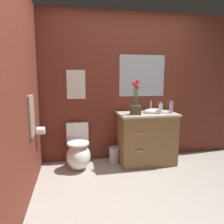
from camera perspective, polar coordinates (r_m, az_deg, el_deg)
The scene contains 13 objects.
ground_plane at distance 2.71m, azimuth 11.32°, elevation -22.78°, with size 9.47×9.47×0.00m, color #B2ADA3.
wall_back at distance 3.70m, azimuth 6.52°, elevation 6.65°, with size 4.42×0.05×2.50m, color maroon.
wall_left at distance 2.59m, azimuth -23.06°, elevation 4.62°, with size 0.05×3.92×2.50m, color maroon.
toilet at distance 3.45m, azimuth -9.13°, elevation -10.80°, with size 0.38×0.59×0.69m.
vanity_cabinet at distance 3.57m, azimuth 9.37°, elevation -6.81°, with size 0.94×0.56×1.03m.
flower_vase at distance 3.27m, azimuth 6.46°, elevation 2.94°, with size 0.14×0.14×0.54m.
soap_bottle at distance 3.51m, azimuth 15.77°, elevation 1.16°, with size 0.06×0.06×0.20m.
lotion_bottle at distance 3.43m, azimuth 13.03°, elevation 0.92°, with size 0.06×0.06×0.18m.
trash_bin at distance 3.61m, azimuth 0.70°, elevation -11.51°, with size 0.18×0.18×0.27m.
wall_poster at distance 3.50m, azimuth -9.75°, elevation 7.36°, with size 0.30×0.01×0.47m, color silver.
wall_mirror at distance 3.70m, azimuth 8.18°, elevation 9.71°, with size 0.80×0.01×0.70m, color #B2BCC6.
hanging_towel at distance 2.79m, azimuth -21.08°, elevation -1.08°, with size 0.03×0.28×0.52m, color gray.
toilet_paper_roll at distance 3.16m, azimuth -18.76°, elevation -4.81°, with size 0.11×0.11×0.11m, color white.
Camera 1 is at (-0.90, -2.10, 1.45)m, focal length 33.66 mm.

